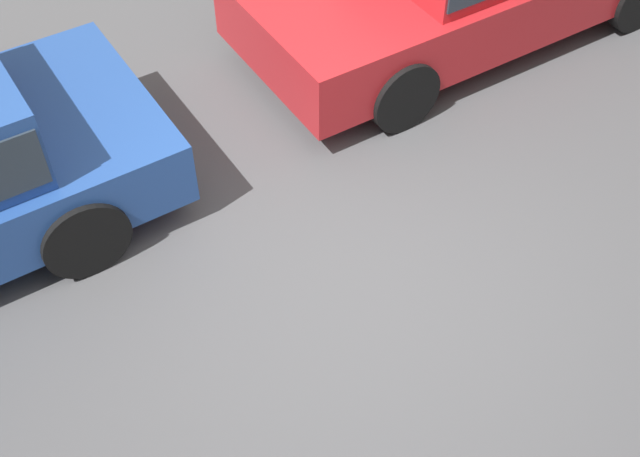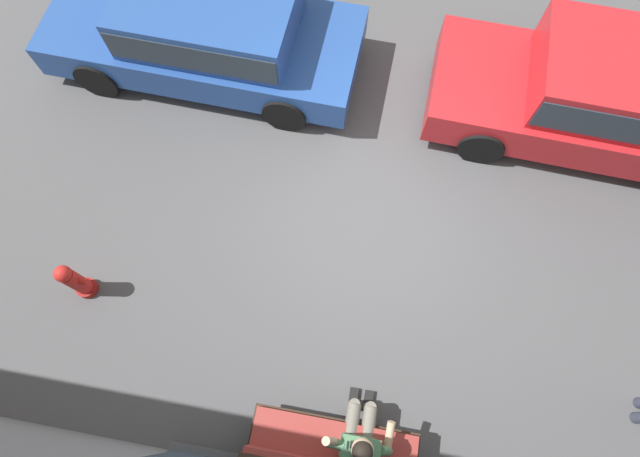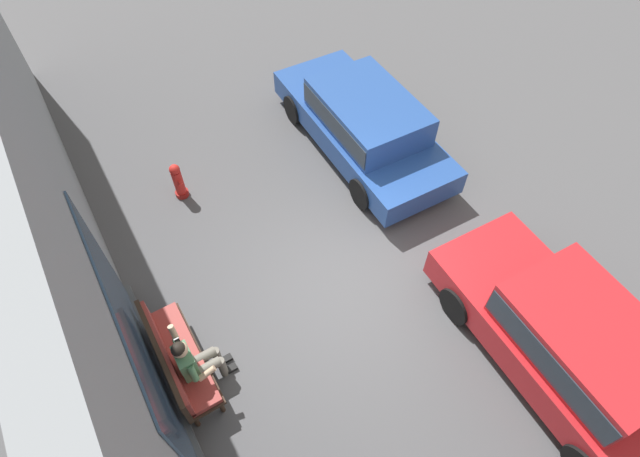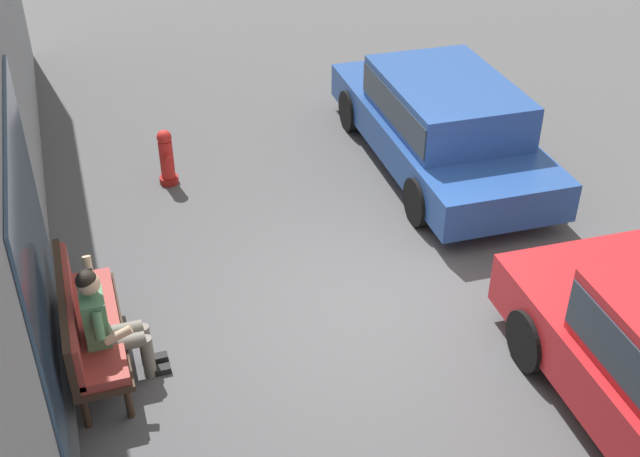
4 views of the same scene
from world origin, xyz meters
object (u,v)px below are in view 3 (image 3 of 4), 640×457
at_px(person_on_phone, 194,361).
at_px(parked_car_mid, 364,121).
at_px(parked_car_near, 573,342).
at_px(fire_hydrant, 178,181).
at_px(bench, 175,358).

relative_size(person_on_phone, parked_car_mid, 0.29).
height_order(person_on_phone, parked_car_near, parked_car_near).
bearing_deg(parked_car_near, person_on_phone, 61.16).
xyz_separation_m(person_on_phone, fire_hydrant, (3.65, -1.13, -0.29)).
xyz_separation_m(bench, person_on_phone, (-0.25, -0.22, 0.13)).
bearing_deg(parked_car_mid, person_on_phone, 120.83).
bearing_deg(parked_car_near, parked_car_mid, -1.86).
bearing_deg(person_on_phone, bench, 41.53).
distance_m(bench, parked_car_near, 5.69).
distance_m(person_on_phone, parked_car_near, 5.37).
relative_size(bench, fire_hydrant, 2.26).
xyz_separation_m(person_on_phone, parked_car_mid, (2.91, -4.88, 0.06)).
bearing_deg(person_on_phone, parked_car_near, -118.84).
bearing_deg(person_on_phone, fire_hydrant, -17.20).
xyz_separation_m(bench, fire_hydrant, (3.40, -1.35, -0.16)).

